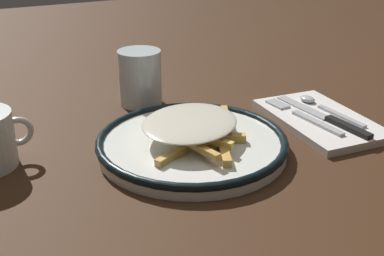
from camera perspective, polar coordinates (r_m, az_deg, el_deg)
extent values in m
plane|color=#3E2514|center=(0.75, 0.00, -2.63)|extent=(2.60, 2.60, 0.00)
cylinder|color=white|center=(0.75, 0.00, -2.02)|extent=(0.28, 0.28, 0.02)
torus|color=black|center=(0.75, 0.00, -1.40)|extent=(0.29, 0.29, 0.01)
cube|color=gold|center=(0.69, 3.74, -2.99)|extent=(0.03, 0.06, 0.01)
cube|color=#ECA050|center=(0.74, 1.03, -1.11)|extent=(0.08, 0.04, 0.01)
cube|color=gold|center=(0.74, 3.16, -1.17)|extent=(0.08, 0.05, 0.01)
cube|color=gold|center=(0.77, 3.92, 1.02)|extent=(0.05, 0.08, 0.01)
cube|color=#CF8F44|center=(0.73, 1.74, -1.54)|extent=(0.04, 0.08, 0.01)
cube|color=#EBC459|center=(0.71, 1.90, -1.31)|extent=(0.05, 0.07, 0.01)
cube|color=gold|center=(0.77, 2.04, 0.68)|extent=(0.05, 0.06, 0.01)
cube|color=gold|center=(0.77, 0.08, -0.26)|extent=(0.07, 0.04, 0.01)
cube|color=#E3AE54|center=(0.79, -1.21, 1.18)|extent=(0.03, 0.07, 0.01)
cube|color=gold|center=(0.79, -0.27, 0.57)|extent=(0.04, 0.07, 0.01)
cube|color=gold|center=(0.69, -2.27, -3.16)|extent=(0.06, 0.04, 0.01)
cube|color=#DFC055|center=(0.77, -0.49, 0.08)|extent=(0.09, 0.03, 0.01)
cube|color=gold|center=(0.75, -0.05, -0.58)|extent=(0.05, 0.07, 0.01)
cube|color=#DFA751|center=(0.73, 0.51, -1.32)|extent=(0.02, 0.06, 0.01)
cube|color=gold|center=(0.69, 0.96, -2.36)|extent=(0.03, 0.07, 0.01)
cube|color=gold|center=(0.78, -0.30, 0.36)|extent=(0.05, 0.06, 0.01)
ellipsoid|color=silver|center=(0.74, -0.53, 0.60)|extent=(0.21, 0.21, 0.01)
cube|color=#2B7121|center=(0.74, -1.98, 0.97)|extent=(0.00, 0.00, 0.00)
cube|color=#215D1E|center=(0.73, -0.23, 0.66)|extent=(0.00, 0.00, 0.00)
cube|color=#286B29|center=(0.71, 1.35, -0.02)|extent=(0.00, 0.00, 0.00)
cube|color=#336A20|center=(0.73, 0.05, 0.57)|extent=(0.00, 0.00, 0.00)
cube|color=#366225|center=(0.69, -2.63, -0.75)|extent=(0.00, 0.00, 0.00)
cube|color=silver|center=(0.87, 14.47, 0.86)|extent=(0.15, 0.23, 0.01)
cube|color=silver|center=(0.84, 14.10, 0.58)|extent=(0.02, 0.11, 0.01)
cube|color=silver|center=(0.90, 9.74, 2.71)|extent=(0.03, 0.05, 0.00)
cube|color=black|center=(0.83, 17.41, 0.10)|extent=(0.02, 0.09, 0.01)
cube|color=silver|center=(0.90, 12.54, 2.31)|extent=(0.03, 0.12, 0.00)
cube|color=silver|center=(0.87, 16.66, 1.33)|extent=(0.02, 0.10, 0.00)
ellipsoid|color=silver|center=(0.93, 13.04, 3.26)|extent=(0.02, 0.03, 0.01)
cylinder|color=silver|center=(0.92, -5.95, 5.75)|extent=(0.08, 0.08, 0.10)
torus|color=white|center=(0.75, -19.26, -0.37)|extent=(0.04, 0.01, 0.04)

